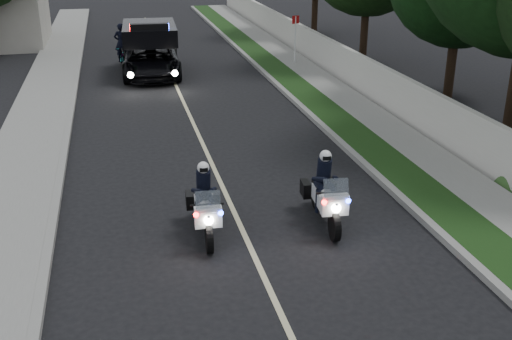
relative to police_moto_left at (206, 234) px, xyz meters
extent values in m
plane|color=black|center=(0.81, -0.94, 0.00)|extent=(120.00, 120.00, 0.00)
cube|color=gray|center=(4.91, 9.06, 0.07)|extent=(0.20, 60.00, 0.15)
cube|color=#193814|center=(5.61, 9.06, 0.08)|extent=(1.20, 60.00, 0.16)
cube|color=gray|center=(6.91, 9.06, 0.08)|extent=(1.40, 60.00, 0.16)
cube|color=beige|center=(7.91, 9.06, 0.75)|extent=(0.22, 60.00, 1.50)
cube|color=gray|center=(-3.29, 9.06, 0.07)|extent=(0.20, 60.00, 0.15)
cube|color=gray|center=(-4.39, 9.06, 0.08)|extent=(2.00, 60.00, 0.16)
cube|color=#BFB78C|center=(0.81, 9.06, 0.00)|extent=(0.12, 50.00, 0.01)
imported|color=black|center=(-0.02, 15.60, 0.00)|extent=(2.74, 5.46, 2.60)
imported|color=black|center=(-1.23, 17.94, 0.00)|extent=(0.77, 1.81, 0.92)
imported|color=black|center=(-1.23, 17.94, 0.00)|extent=(0.68, 0.49, 1.80)
camera|label=1|loc=(-1.64, -11.86, 6.29)|focal=43.01mm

